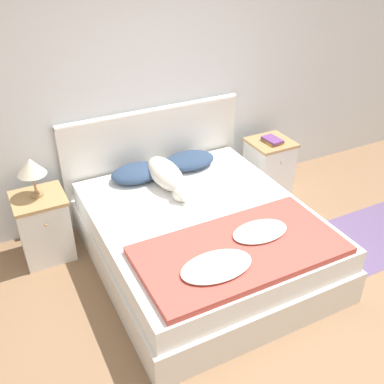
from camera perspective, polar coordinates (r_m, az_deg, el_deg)
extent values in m
plane|color=#896647|center=(3.41, 9.30, -18.82)|extent=(16.00, 16.00, 0.00)
cube|color=silver|center=(4.27, -6.16, 13.31)|extent=(9.00, 0.06, 2.55)
cube|color=silver|center=(3.93, 1.35, -7.02)|extent=(1.75, 2.02, 0.31)
cube|color=white|center=(3.78, 1.40, -4.03)|extent=(1.69, 1.96, 0.20)
cube|color=silver|center=(4.51, -4.81, 4.04)|extent=(1.83, 0.04, 1.04)
cylinder|color=silver|center=(4.30, -5.12, 10.20)|extent=(1.83, 0.06, 0.06)
cube|color=white|center=(4.13, -18.25, -4.33)|extent=(0.41, 0.40, 0.58)
cube|color=tan|center=(3.97, -18.98, -0.76)|extent=(0.44, 0.42, 0.03)
sphere|color=tan|center=(3.87, -18.06, -4.00)|extent=(0.02, 0.02, 0.02)
cube|color=white|center=(4.90, 9.67, 3.01)|extent=(0.41, 0.40, 0.58)
cube|color=tan|center=(4.77, 10.00, 6.22)|extent=(0.44, 0.42, 0.03)
sphere|color=tan|center=(4.69, 11.30, 3.66)|extent=(0.02, 0.02, 0.02)
ellipsoid|color=navy|center=(4.20, -6.92, 2.45)|extent=(0.51, 0.35, 0.13)
ellipsoid|color=navy|center=(4.39, -0.33, 4.04)|extent=(0.51, 0.35, 0.13)
cube|color=#BC4C42|center=(3.32, 6.09, -7.35)|extent=(1.51, 0.79, 0.05)
ellipsoid|color=silver|center=(3.10, 3.13, -9.39)|extent=(0.53, 0.32, 0.05)
ellipsoid|color=silver|center=(3.45, 8.62, -4.96)|extent=(0.45, 0.28, 0.04)
ellipsoid|color=silver|center=(4.09, -3.42, 2.38)|extent=(0.25, 0.58, 0.21)
sphere|color=silver|center=(3.85, -1.44, -0.19)|extent=(0.14, 0.14, 0.14)
ellipsoid|color=silver|center=(3.81, -1.04, -0.76)|extent=(0.07, 0.08, 0.06)
cone|color=silver|center=(3.82, -2.06, 0.44)|extent=(0.05, 0.05, 0.05)
cone|color=silver|center=(3.85, -0.99, 0.72)|extent=(0.05, 0.05, 0.05)
ellipsoid|color=silver|center=(4.33, -4.27, 3.25)|extent=(0.17, 0.26, 0.08)
cube|color=gold|center=(4.75, 10.21, 6.42)|extent=(0.18, 0.22, 0.02)
cube|color=#703D7F|center=(4.73, 10.18, 6.58)|extent=(0.15, 0.22, 0.02)
cylinder|color=#9E7A4C|center=(3.97, -19.10, -0.31)|extent=(0.11, 0.11, 0.02)
cylinder|color=#9E7A4C|center=(3.92, -19.36, 0.97)|extent=(0.02, 0.02, 0.19)
cone|color=beige|center=(3.85, -19.79, 3.07)|extent=(0.23, 0.23, 0.14)
cube|color=#604C75|center=(4.65, 22.15, -5.15)|extent=(1.29, 0.78, 0.00)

